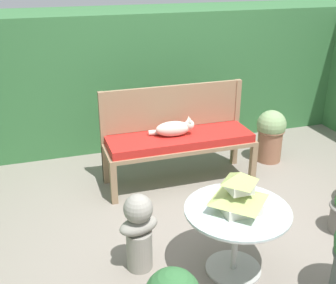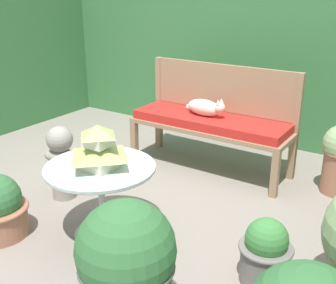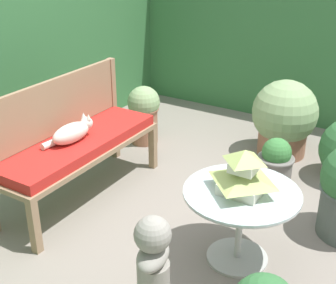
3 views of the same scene
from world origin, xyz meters
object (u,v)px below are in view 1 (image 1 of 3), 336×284
at_px(pagoda_birdhouse, 239,194).
at_px(cat, 174,128).
at_px(garden_bench, 180,142).
at_px(garden_bust, 139,230).
at_px(patio_table, 237,222).
at_px(potted_plant_bench_right, 271,134).

bearing_deg(pagoda_birdhouse, cat, 89.34).
xyz_separation_m(garden_bench, garden_bust, (-0.74, -1.19, -0.11)).
distance_m(patio_table, pagoda_birdhouse, 0.24).
bearing_deg(potted_plant_bench_right, pagoda_birdhouse, -127.59).
bearing_deg(pagoda_birdhouse, garden_bench, 86.99).
height_order(pagoda_birdhouse, garden_bust, pagoda_birdhouse).
relative_size(cat, garden_bust, 0.73).
bearing_deg(pagoda_birdhouse, potted_plant_bench_right, 52.41).
relative_size(garden_bench, pagoda_birdhouse, 4.39).
bearing_deg(garden_bust, patio_table, -35.04).
bearing_deg(garden_bench, potted_plant_bench_right, 8.20).
bearing_deg(pagoda_birdhouse, garden_bust, 159.37).
relative_size(cat, pagoda_birdhouse, 1.30).
bearing_deg(potted_plant_bench_right, garden_bench, -171.80).
relative_size(pagoda_birdhouse, potted_plant_bench_right, 0.58).
xyz_separation_m(garden_bench, cat, (-0.06, 0.01, 0.16)).
xyz_separation_m(garden_bust, potted_plant_bench_right, (1.89, 1.36, -0.00)).
distance_m(pagoda_birdhouse, garden_bust, 0.78).
distance_m(garden_bench, garden_bust, 1.40).
height_order(patio_table, pagoda_birdhouse, pagoda_birdhouse).
distance_m(garden_bench, patio_table, 1.44).
xyz_separation_m(garden_bench, potted_plant_bench_right, (1.16, 0.17, -0.12)).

